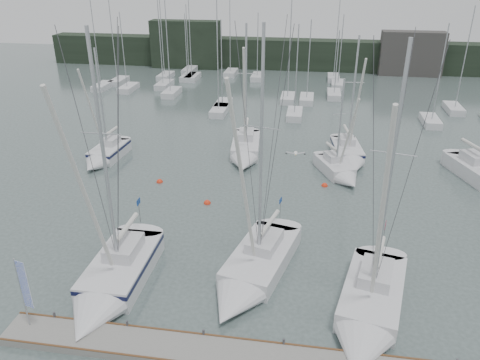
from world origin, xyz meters
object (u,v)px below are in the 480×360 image
(sailboat_near_center, at_px, (249,277))
(buoy_b, at_px, (325,186))
(buoy_c, at_px, (160,182))
(buoy_a, at_px, (207,203))
(sailboat_near_right, at_px, (368,316))
(sailboat_mid_b, at_px, (245,152))
(sailboat_mid_a, at_px, (104,156))
(sailboat_near_left, at_px, (110,285))
(dock_banner, at_px, (23,288))
(sailboat_mid_d, at_px, (349,155))
(sailboat_mid_c, at_px, (340,172))

(sailboat_near_center, height_order, buoy_b, sailboat_near_center)
(buoy_b, height_order, buoy_c, buoy_c)
(buoy_a, bearing_deg, sailboat_near_right, -46.61)
(sailboat_near_center, xyz_separation_m, sailboat_near_right, (6.57, -2.33, 0.04))
(sailboat_mid_b, height_order, buoy_a, sailboat_mid_b)
(sailboat_mid_a, relative_size, buoy_a, 19.84)
(sailboat_near_center, height_order, sailboat_mid_a, sailboat_near_center)
(sailboat_near_left, bearing_deg, sailboat_near_right, -0.86)
(dock_banner, bearing_deg, sailboat_near_left, 64.67)
(buoy_c, relative_size, dock_banner, 0.14)
(sailboat_mid_a, bearing_deg, buoy_a, -27.17)
(buoy_a, relative_size, buoy_b, 1.06)
(sailboat_mid_d, height_order, buoy_c, sailboat_mid_d)
(sailboat_near_left, distance_m, buoy_c, 14.99)
(sailboat_mid_b, bearing_deg, buoy_c, -139.57)
(sailboat_mid_c, xyz_separation_m, buoy_c, (-15.36, -3.40, -0.50))
(buoy_b, distance_m, buoy_c, 14.13)
(sailboat_near_center, distance_m, sailboat_mid_a, 22.97)
(sailboat_mid_d, bearing_deg, buoy_c, -163.06)
(sailboat_mid_d, relative_size, buoy_b, 23.02)
(sailboat_near_right, distance_m, sailboat_mid_c, 18.47)
(sailboat_near_right, height_order, sailboat_mid_d, sailboat_near_right)
(sailboat_mid_c, relative_size, dock_banner, 2.26)
(dock_banner, bearing_deg, buoy_a, 82.60)
(buoy_c, distance_m, dock_banner, 18.53)
(sailboat_near_center, xyz_separation_m, sailboat_mid_c, (5.76, 16.12, -0.04))
(sailboat_mid_d, xyz_separation_m, buoy_b, (-2.27, -5.85, -0.58))
(sailboat_near_right, height_order, buoy_a, sailboat_near_right)
(sailboat_near_center, relative_size, sailboat_mid_d, 1.28)
(sailboat_mid_c, distance_m, buoy_c, 15.74)
(sailboat_near_center, relative_size, dock_banner, 3.85)
(buoy_a, height_order, dock_banner, dock_banner)
(buoy_b, bearing_deg, sailboat_mid_a, 174.24)
(sailboat_near_left, bearing_deg, sailboat_mid_d, 57.01)
(sailboat_mid_d, bearing_deg, sailboat_near_center, -115.82)
(sailboat_mid_a, distance_m, sailboat_mid_d, 23.23)
(sailboat_near_left, relative_size, sailboat_mid_a, 1.40)
(sailboat_mid_c, relative_size, buoy_a, 16.37)
(sailboat_mid_c, distance_m, sailboat_mid_d, 4.05)
(sailboat_mid_c, height_order, buoy_a, sailboat_mid_c)
(sailboat_mid_a, height_order, buoy_a, sailboat_mid_a)
(sailboat_near_center, distance_m, sailboat_mid_b, 19.57)
(sailboat_mid_c, bearing_deg, sailboat_near_left, -150.78)
(sailboat_mid_d, bearing_deg, sailboat_near_right, -97.68)
(sailboat_mid_a, bearing_deg, sailboat_mid_d, 12.44)
(sailboat_mid_a, bearing_deg, buoy_b, -2.65)
(sailboat_mid_b, distance_m, sailboat_mid_c, 9.46)
(sailboat_mid_a, xyz_separation_m, buoy_a, (11.51, -6.72, -0.58))
(sailboat_near_right, distance_m, dock_banner, 17.41)
(sailboat_near_right, xyz_separation_m, dock_banner, (-16.95, -3.25, 2.23))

